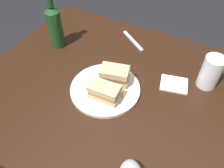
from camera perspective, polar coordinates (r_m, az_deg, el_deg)
ground_plane at (r=1.51m, az=1.10°, el=-19.02°), size 6.00×6.00×0.00m
dining_table at (r=1.20m, az=1.34°, el=-12.27°), size 1.18×0.92×0.70m
plate at (r=0.90m, az=-1.75°, el=-1.22°), size 0.28×0.28×0.01m
sandwich_half_left at (r=0.84m, az=-1.98°, el=-2.06°), size 0.12×0.07×0.06m
sandwich_half_right at (r=0.89m, az=0.66°, el=2.24°), size 0.13×0.09×0.07m
potato_wedge_front at (r=0.91m, az=2.85°, el=0.70°), size 0.03×0.05×0.02m
potato_wedge_middle at (r=0.86m, az=1.50°, el=-2.44°), size 0.04×0.03×0.02m
potato_wedge_back at (r=0.87m, az=0.32°, el=-1.57°), size 0.05×0.05×0.02m
pint_glass at (r=0.97m, az=23.79°, el=2.44°), size 0.08×0.08×0.14m
cider_bottle at (r=1.10m, az=-14.47°, el=14.33°), size 0.07×0.07×0.28m
napkin at (r=0.96m, az=15.58°, el=-0.04°), size 0.13×0.11×0.01m
fork at (r=1.15m, az=5.36°, el=11.01°), size 0.16×0.12×0.01m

